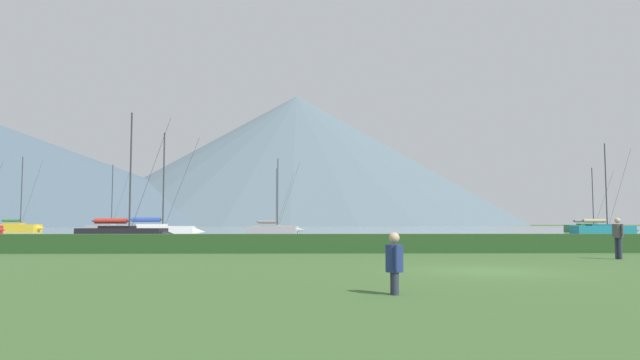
# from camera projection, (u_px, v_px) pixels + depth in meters

# --- Properties ---
(ground_plane) EXTENTS (1000.00, 1000.00, 0.00)m
(ground_plane) POSITION_uv_depth(u_px,v_px,m) (487.00, 271.00, 17.61)
(ground_plane) COLOR #3D602D
(harbor_water) EXTENTS (320.00, 246.00, 0.00)m
(harbor_water) POSITION_uv_depth(u_px,v_px,m) (327.00, 229.00, 154.21)
(harbor_water) COLOR #8C9EA3
(harbor_water) RESTS_ON ground_plane
(hedge_line) EXTENTS (80.00, 1.20, 0.91)m
(hedge_line) POSITION_uv_depth(u_px,v_px,m) (418.00, 243.00, 28.61)
(hedge_line) COLOR #284C23
(hedge_line) RESTS_ON ground_plane
(sailboat_slip_1) EXTENTS (8.45, 2.77, 10.40)m
(sailboat_slip_1) POSITION_uv_depth(u_px,v_px,m) (157.00, 231.00, 57.73)
(sailboat_slip_1) COLOR white
(sailboat_slip_1) RESTS_ON harbor_water
(sailboat_slip_2) EXTENTS (7.32, 2.32, 10.57)m
(sailboat_slip_2) POSITION_uv_depth(u_px,v_px,m) (274.00, 228.00, 97.89)
(sailboat_slip_2) COLOR gold
(sailboat_slip_2) RESTS_ON harbor_water
(sailboat_slip_3) EXTENTS (7.72, 2.79, 10.10)m
(sailboat_slip_3) POSITION_uv_depth(u_px,v_px,m) (123.00, 233.00, 45.56)
(sailboat_slip_3) COLOR black
(sailboat_slip_3) RESTS_ON harbor_water
(sailboat_slip_4) EXTENTS (8.33, 3.60, 11.40)m
(sailboat_slip_4) POSITION_uv_depth(u_px,v_px,m) (109.00, 228.00, 99.77)
(sailboat_slip_4) COLOR #9E9EA3
(sailboat_slip_4) RESTS_ON harbor_water
(sailboat_slip_5) EXTENTS (8.21, 2.69, 11.07)m
(sailboat_slip_5) POSITION_uv_depth(u_px,v_px,m) (604.00, 229.00, 70.51)
(sailboat_slip_5) COLOR #19707A
(sailboat_slip_5) RESTS_ON harbor_water
(sailboat_slip_6) EXTENTS (8.54, 2.84, 10.32)m
(sailboat_slip_6) POSITION_uv_depth(u_px,v_px,m) (591.00, 228.00, 93.77)
(sailboat_slip_6) COLOR #236B38
(sailboat_slip_6) RESTS_ON harbor_water
(sailboat_slip_10) EXTENTS (9.10, 3.64, 12.74)m
(sailboat_slip_10) POSITION_uv_depth(u_px,v_px,m) (17.00, 227.00, 99.50)
(sailboat_slip_10) COLOR gold
(sailboat_slip_10) RESTS_ON harbor_water
(sailboat_slip_12) EXTENTS (7.70, 3.28, 10.29)m
(sailboat_slip_12) POSITION_uv_depth(u_px,v_px,m) (274.00, 229.00, 80.26)
(sailboat_slip_12) COLOR #9E9EA3
(sailboat_slip_12) RESTS_ON harbor_water
(person_seated_viewer) EXTENTS (0.36, 0.57, 1.25)m
(person_seated_viewer) POSITION_uv_depth(u_px,v_px,m) (394.00, 260.00, 11.88)
(person_seated_viewer) COLOR #2D3347
(person_seated_viewer) RESTS_ON ground_plane
(person_standing_walker) EXTENTS (0.36, 0.55, 1.65)m
(person_standing_walker) POSITION_uv_depth(u_px,v_px,m) (618.00, 235.00, 23.53)
(person_standing_walker) COLOR #2D3347
(person_standing_walker) RESTS_ON ground_plane
(distant_hill_central_peak) EXTENTS (284.53, 284.53, 84.16)m
(distant_hill_central_peak) POSITION_uv_depth(u_px,v_px,m) (297.00, 160.00, 381.20)
(distant_hill_central_peak) COLOR slate
(distant_hill_central_peak) RESTS_ON ground_plane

